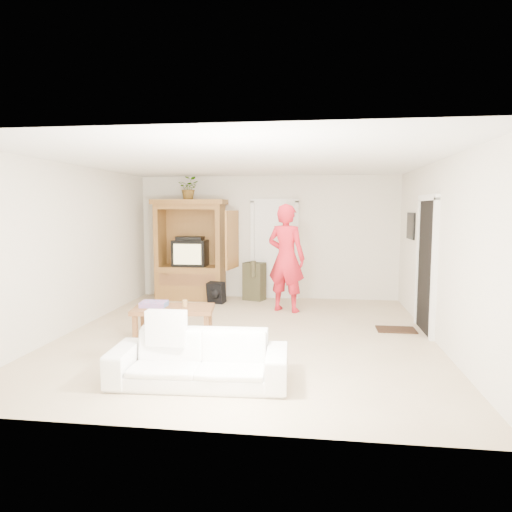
{
  "coord_description": "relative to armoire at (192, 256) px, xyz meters",
  "views": [
    {
      "loc": [
        1.01,
        -6.66,
        1.92
      ],
      "look_at": [
        0.07,
        0.6,
        1.15
      ],
      "focal_mm": 32.0,
      "sensor_mm": 36.0,
      "label": 1
    }
  ],
  "objects": [
    {
      "name": "coffee_table",
      "position": [
        0.49,
        -2.83,
        -0.52
      ],
      "size": [
        1.26,
        0.81,
        0.44
      ],
      "rotation": [
        0.0,
        0.0,
        0.14
      ],
      "color": "brown",
      "rests_on": "floor"
    },
    {
      "name": "door_back",
      "position": [
        1.73,
        0.31,
        0.11
      ],
      "size": [
        0.85,
        0.05,
        2.04
      ],
      "primitive_type": "cube",
      "color": "white",
      "rests_on": "floor"
    },
    {
      "name": "backpack_olive",
      "position": [
        1.33,
        0.03,
        -0.51
      ],
      "size": [
        0.49,
        0.42,
        0.79
      ],
      "primitive_type": null,
      "rotation": [
        0.0,
        0.0,
        -0.33
      ],
      "color": "#47442B",
      "rests_on": "floor"
    },
    {
      "name": "wall_front",
      "position": [
        1.58,
        -5.66,
        0.39
      ],
      "size": [
        5.5,
        0.0,
        5.5
      ],
      "primitive_type": "plane",
      "rotation": [
        -1.57,
        0.0,
        0.0
      ],
      "color": "silver",
      "rests_on": "floor"
    },
    {
      "name": "floor",
      "position": [
        1.58,
        -2.66,
        -0.91
      ],
      "size": [
        6.0,
        6.0,
        0.0
      ],
      "primitive_type": "plane",
      "color": "tan",
      "rests_on": "ground"
    },
    {
      "name": "armoire",
      "position": [
        0.0,
        0.0,
        0.0
      ],
      "size": [
        1.82,
        1.14,
        2.1
      ],
      "color": "brown",
      "rests_on": "floor"
    },
    {
      "name": "framed_picture",
      "position": [
        4.31,
        -0.76,
        0.69
      ],
      "size": [
        0.03,
        0.6,
        0.48
      ],
      "primitive_type": "cube",
      "color": "black",
      "rests_on": "wall_right"
    },
    {
      "name": "towel",
      "position": [
        0.19,
        -2.83,
        -0.43
      ],
      "size": [
        0.39,
        0.3,
        0.08
      ],
      "primitive_type": "cube",
      "rotation": [
        0.0,
        0.0,
        0.04
      ],
      "color": "#D94885",
      "rests_on": "coffee_table"
    },
    {
      "name": "doormat",
      "position": [
        3.88,
        -2.06,
        -0.9
      ],
      "size": [
        0.6,
        0.4,
        0.02
      ],
      "primitive_type": "cube",
      "color": "#382316",
      "rests_on": "floor"
    },
    {
      "name": "wall_back",
      "position": [
        1.58,
        0.34,
        0.39
      ],
      "size": [
        5.5,
        0.0,
        5.5
      ],
      "primitive_type": "plane",
      "rotation": [
        1.57,
        0.0,
        0.0
      ],
      "color": "silver",
      "rests_on": "floor"
    },
    {
      "name": "backpack_black",
      "position": [
        0.62,
        -0.42,
        -0.7
      ],
      "size": [
        0.38,
        0.28,
        0.42
      ],
      "primitive_type": null,
      "rotation": [
        0.0,
        0.0,
        -0.27
      ],
      "color": "black",
      "rests_on": "floor"
    },
    {
      "name": "sofa",
      "position": [
        1.35,
        -4.6,
        -0.63
      ],
      "size": [
        1.96,
        0.85,
        0.56
      ],
      "primitive_type": "imported",
      "rotation": [
        0.0,
        0.0,
        0.05
      ],
      "color": "white",
      "rests_on": "floor"
    },
    {
      "name": "wall_left",
      "position": [
        -1.17,
        -2.66,
        0.39
      ],
      "size": [
        0.0,
        6.0,
        6.0
      ],
      "primitive_type": "plane",
      "rotation": [
        1.57,
        0.0,
        1.57
      ],
      "color": "silver",
      "rests_on": "floor"
    },
    {
      "name": "doorway_right",
      "position": [
        4.3,
        -2.06,
        0.11
      ],
      "size": [
        0.05,
        0.9,
        2.04
      ],
      "primitive_type": "cube",
      "color": "black",
      "rests_on": "floor"
    },
    {
      "name": "wall_right",
      "position": [
        4.33,
        -2.66,
        0.39
      ],
      "size": [
        0.0,
        6.0,
        6.0
      ],
      "primitive_type": "plane",
      "rotation": [
        1.57,
        0.0,
        -1.57
      ],
      "color": "silver",
      "rests_on": "floor"
    },
    {
      "name": "man",
      "position": [
        2.06,
        -0.93,
        0.09
      ],
      "size": [
        0.85,
        0.71,
        2.0
      ],
      "primitive_type": "imported",
      "rotation": [
        0.0,
        0.0,
        2.76
      ],
      "color": "red",
      "rests_on": "floor"
    },
    {
      "name": "candle",
      "position": [
        0.65,
        -2.77,
        -0.42
      ],
      "size": [
        0.08,
        0.08,
        0.1
      ],
      "primitive_type": "cylinder",
      "color": "tan",
      "rests_on": "coffee_table"
    },
    {
      "name": "ceiling",
      "position": [
        1.58,
        -2.66,
        1.69
      ],
      "size": [
        6.0,
        6.0,
        0.0
      ],
      "primitive_type": "plane",
      "rotation": [
        3.14,
        0.0,
        0.0
      ],
      "color": "white",
      "rests_on": "floor"
    },
    {
      "name": "plant",
      "position": [
        -0.02,
        -0.03,
        1.42
      ],
      "size": [
        0.42,
        0.36,
        0.46
      ],
      "primitive_type": "imported",
      "rotation": [
        0.0,
        0.0,
        -0.0
      ],
      "color": "#4C7238",
      "rests_on": "armoire"
    }
  ]
}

